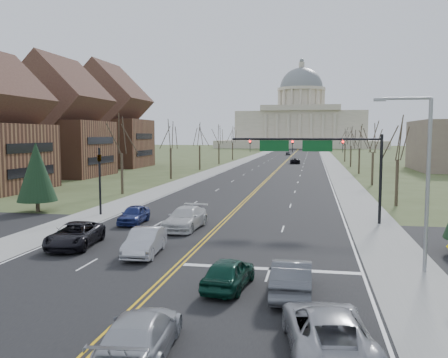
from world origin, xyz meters
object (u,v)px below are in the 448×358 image
at_px(car_sb_outer_second, 134,215).
at_px(car_far_sb, 288,153).
at_px(car_far_nb, 295,161).
at_px(car_nb_inner_lead, 229,273).
at_px(car_sb_inner_lead, 145,242).
at_px(signal_left, 100,173).
at_px(street_light, 423,172).
at_px(car_nb_outer_lead, 292,277).
at_px(car_sb_outer_lead, 75,235).
at_px(signal_mast, 317,152).
at_px(car_sb_inner_second, 185,218).
at_px(car_nb_inner_second, 140,334).
at_px(car_nb_outer_second, 327,330).

bearing_deg(car_sb_outer_second, car_far_sb, 84.79).
bearing_deg(car_far_nb, car_nb_inner_lead, 87.85).
bearing_deg(car_nb_inner_lead, car_sb_inner_lead, -34.47).
distance_m(signal_left, car_nb_inner_lead, 23.58).
distance_m(car_nb_inner_lead, car_far_sb, 146.89).
xyz_separation_m(street_light, car_sb_outer_second, (-19.68, 9.98, -4.48)).
relative_size(car_nb_outer_lead, car_sb_outer_lead, 0.90).
height_order(car_sb_outer_second, car_far_nb, car_sb_outer_second).
xyz_separation_m(signal_mast, signal_left, (-18.95, 0.00, -2.05)).
bearing_deg(car_sb_inner_lead, signal_mast, 46.81).
height_order(signal_left, car_sb_inner_second, signal_left).
relative_size(car_sb_inner_lead, car_sb_outer_lead, 0.88).
bearing_deg(signal_mast, car_sb_inner_second, -153.38).
bearing_deg(car_nb_inner_second, street_light, -138.65).
distance_m(street_light, car_nb_inner_lead, 11.31).
height_order(car_far_nb, car_far_sb, car_far_nb).
xyz_separation_m(car_nb_inner_second, car_sb_inner_lead, (-4.39, 12.45, 0.04)).
bearing_deg(car_nb_outer_second, car_sb_inner_lead, -54.87).
relative_size(car_nb_outer_lead, car_nb_outer_second, 0.86).
bearing_deg(car_sb_inner_second, signal_left, 155.87).
bearing_deg(car_far_sb, car_sb_outer_second, -93.43).
xyz_separation_m(car_sb_outer_second, car_far_nb, (9.75, 82.74, -0.01)).
relative_size(car_sb_outer_second, car_far_nb, 0.83).
relative_size(signal_left, car_nb_inner_second, 1.16).
distance_m(car_nb_inner_second, car_sb_inner_lead, 13.20).
xyz_separation_m(car_sb_inner_lead, car_sb_outer_lead, (-5.13, 1.13, -0.03)).
xyz_separation_m(street_light, car_sb_outer_lead, (-20.47, 1.79, -4.46)).
xyz_separation_m(signal_mast, car_sb_inner_second, (-9.74, -4.88, -4.93)).
bearing_deg(car_far_nb, car_sb_outer_second, 80.78).
distance_m(car_nb_inner_lead, car_nb_outer_lead, 2.97).
bearing_deg(car_sb_outer_second, car_nb_inner_second, -71.01).
bearing_deg(car_sb_inner_second, car_far_nb, 90.33).
xyz_separation_m(signal_left, car_nb_outer_second, (19.22, -23.97, -2.91)).
bearing_deg(car_nb_inner_second, car_sb_outer_second, -73.94).
xyz_separation_m(signal_left, car_sb_outer_second, (4.55, -3.52, -2.97)).
height_order(signal_left, car_nb_inner_second, signal_left).
xyz_separation_m(car_nb_inner_lead, car_nb_inner_second, (-1.61, -7.26, 0.01)).
height_order(car_sb_outer_lead, car_sb_outer_second, car_sb_outer_lead).
height_order(car_nb_inner_second, car_far_nb, car_nb_inner_second).
bearing_deg(car_sb_inner_second, car_sb_outer_second, 167.46).
bearing_deg(street_light, signal_mast, 111.41).
bearing_deg(car_sb_outer_lead, signal_mast, 30.69).
distance_m(signal_mast, car_sb_outer_second, 15.64).
relative_size(car_sb_inner_lead, car_far_sb, 1.23).
bearing_deg(car_sb_outer_lead, car_sb_inner_lead, -19.43).
xyz_separation_m(car_sb_outer_lead, car_far_sb, (6.23, 140.48, -0.09)).
bearing_deg(car_nb_outer_lead, signal_left, -46.54).
height_order(signal_left, car_nb_outer_lead, signal_left).
xyz_separation_m(signal_mast, car_far_nb, (-4.64, 79.22, -5.03)).
distance_m(car_sb_inner_lead, car_sb_outer_lead, 5.25).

